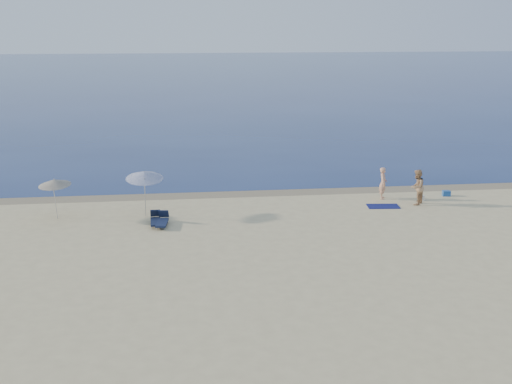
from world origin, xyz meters
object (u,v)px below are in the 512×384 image
Objects in this scene: person_left at (383,183)px; umbrella_near at (145,175)px; blue_cooler at (446,193)px; person_right at (417,187)px.

umbrella_near is at bearing 115.43° from person_left.
blue_cooler is at bearing -70.30° from person_left.
person_right is 14.73m from umbrella_near.
umbrella_near reaches higher than person_left.
umbrella_near is (-14.68, -0.38, 1.17)m from person_right.
person_right is 4.50× the size of blue_cooler.
umbrella_near is (-17.05, -1.87, 2.00)m from blue_cooler.
person_left is at bearing 1.57° from umbrella_near.
person_right is at bearing -114.72° from person_left.
umbrella_near is at bearing -51.02° from person_right.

